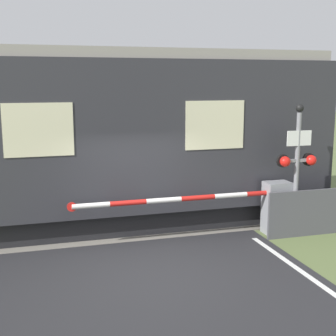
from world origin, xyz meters
The scene contains 5 objects.
ground_plane centered at (0.00, 0.00, 0.00)m, with size 80.00×80.00×0.00m, color #5B6B3D.
track_bed centered at (0.00, 3.16, 0.02)m, with size 36.00×3.20×0.13m.
train centered at (-1.96, 3.16, 2.20)m, with size 14.18×3.06×4.31m.
crossing_barrier centered at (3.04, 1.27, 0.69)m, with size 5.18×0.44×1.25m.
signal_post centered at (3.72, 1.00, 1.76)m, with size 0.98×0.26×3.08m.
Camera 1 is at (-2.08, -8.32, 3.58)m, focal length 50.00 mm.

